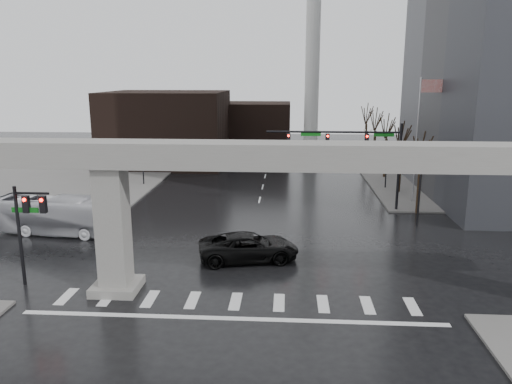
% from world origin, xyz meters
% --- Properties ---
extents(ground, '(160.00, 160.00, 0.00)m').
position_xyz_m(ground, '(0.00, 0.00, 0.00)').
color(ground, black).
rests_on(ground, ground).
extents(sidewalk_ne, '(28.00, 36.00, 0.15)m').
position_xyz_m(sidewalk_ne, '(26.00, 36.00, 0.07)').
color(sidewalk_ne, '#63605E').
rests_on(sidewalk_ne, ground).
extents(sidewalk_nw, '(28.00, 36.00, 0.15)m').
position_xyz_m(sidewalk_nw, '(-26.00, 36.00, 0.07)').
color(sidewalk_nw, '#63605E').
rests_on(sidewalk_nw, ground).
extents(elevated_guideway, '(48.00, 2.60, 8.70)m').
position_xyz_m(elevated_guideway, '(1.26, 0.00, 6.88)').
color(elevated_guideway, gray).
rests_on(elevated_guideway, ground).
extents(building_far_left, '(16.00, 14.00, 10.00)m').
position_xyz_m(building_far_left, '(-14.00, 42.00, 5.00)').
color(building_far_left, black).
rests_on(building_far_left, ground).
extents(building_far_mid, '(10.00, 10.00, 8.00)m').
position_xyz_m(building_far_mid, '(-2.00, 52.00, 4.00)').
color(building_far_mid, black).
rests_on(building_far_mid, ground).
extents(smokestack, '(3.60, 3.60, 30.00)m').
position_xyz_m(smokestack, '(6.00, 46.00, 13.35)').
color(smokestack, silver).
rests_on(smokestack, ground).
extents(signal_mast_arm, '(12.12, 0.43, 8.00)m').
position_xyz_m(signal_mast_arm, '(8.99, 18.80, 5.83)').
color(signal_mast_arm, black).
rests_on(signal_mast_arm, ground).
extents(signal_left_pole, '(2.30, 0.30, 6.00)m').
position_xyz_m(signal_left_pole, '(-12.25, 0.50, 4.07)').
color(signal_left_pole, black).
rests_on(signal_left_pole, ground).
extents(flagpole_assembly, '(2.06, 0.12, 12.00)m').
position_xyz_m(flagpole_assembly, '(15.29, 22.00, 7.53)').
color(flagpole_assembly, silver).
rests_on(flagpole_assembly, ground).
extents(lamp_right_0, '(1.22, 0.32, 5.11)m').
position_xyz_m(lamp_right_0, '(13.50, 14.00, 3.47)').
color(lamp_right_0, black).
rests_on(lamp_right_0, ground).
extents(lamp_right_1, '(1.22, 0.32, 5.11)m').
position_xyz_m(lamp_right_1, '(13.50, 28.00, 3.47)').
color(lamp_right_1, black).
rests_on(lamp_right_1, ground).
extents(lamp_right_2, '(1.22, 0.32, 5.11)m').
position_xyz_m(lamp_right_2, '(13.50, 42.00, 3.47)').
color(lamp_right_2, black).
rests_on(lamp_right_2, ground).
extents(lamp_left_0, '(1.22, 0.32, 5.11)m').
position_xyz_m(lamp_left_0, '(-13.50, 14.00, 3.47)').
color(lamp_left_0, black).
rests_on(lamp_left_0, ground).
extents(lamp_left_1, '(1.22, 0.32, 5.11)m').
position_xyz_m(lamp_left_1, '(-13.50, 28.00, 3.47)').
color(lamp_left_1, black).
rests_on(lamp_left_1, ground).
extents(lamp_left_2, '(1.22, 0.32, 5.11)m').
position_xyz_m(lamp_left_2, '(-13.50, 42.00, 3.47)').
color(lamp_left_2, black).
rests_on(lamp_left_2, ground).
extents(tree_right_0, '(1.09, 1.58, 7.50)m').
position_xyz_m(tree_right_0, '(14.53, 18.02, 2.79)').
color(tree_right_0, black).
rests_on(tree_right_0, ground).
extents(tree_right_1, '(1.09, 1.61, 7.67)m').
position_xyz_m(tree_right_1, '(14.53, 26.02, 2.85)').
color(tree_right_1, black).
rests_on(tree_right_1, ground).
extents(tree_right_2, '(1.10, 1.63, 7.85)m').
position_xyz_m(tree_right_2, '(14.53, 34.02, 2.91)').
color(tree_right_2, black).
rests_on(tree_right_2, ground).
extents(tree_right_3, '(1.11, 1.66, 8.02)m').
position_xyz_m(tree_right_3, '(14.53, 42.02, 2.98)').
color(tree_right_3, black).
rests_on(tree_right_3, ground).
extents(tree_right_4, '(1.12, 1.69, 8.19)m').
position_xyz_m(tree_right_4, '(14.53, 50.02, 3.04)').
color(tree_right_4, black).
rests_on(tree_right_4, ground).
extents(pickup_truck, '(7.16, 4.36, 1.86)m').
position_xyz_m(pickup_truck, '(0.23, 5.36, 0.93)').
color(pickup_truck, black).
rests_on(pickup_truck, ground).
extents(city_bus, '(11.01, 3.81, 3.00)m').
position_xyz_m(city_bus, '(-15.11, 10.07, 1.50)').
color(city_bus, silver).
rests_on(city_bus, ground).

